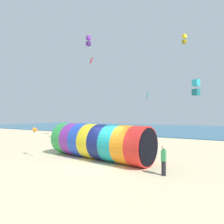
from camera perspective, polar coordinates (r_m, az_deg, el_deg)
ground_plane at (r=12.95m, az=-3.79°, el=-15.43°), size 120.00×120.00×0.00m
sea at (r=49.42m, az=22.20°, el=-4.62°), size 120.00×40.00×0.10m
giant_inflatable_tube at (r=15.05m, az=-3.82°, el=-8.40°), size 8.70×3.79×2.57m
kite_handler at (r=11.38m, az=14.54°, el=-13.24°), size 0.24×0.37×1.60m
kite_purple_box at (r=29.94m, az=-6.73°, el=19.55°), size 0.61×0.61×1.43m
kite_cyan_diamond at (r=26.96m, az=10.07°, el=5.00°), size 0.49×0.62×1.50m
kite_red_diamond at (r=31.48m, az=-5.94°, el=14.40°), size 0.74×0.63×1.60m
kite_yellow_box at (r=26.81m, az=19.98°, el=19.01°), size 0.56×0.56×1.14m
kite_cyan_box at (r=21.73m, az=22.87°, el=6.47°), size 0.78×0.78×1.67m
beach_flag at (r=16.92m, az=-20.87°, el=-5.03°), size 0.47×0.36×2.28m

